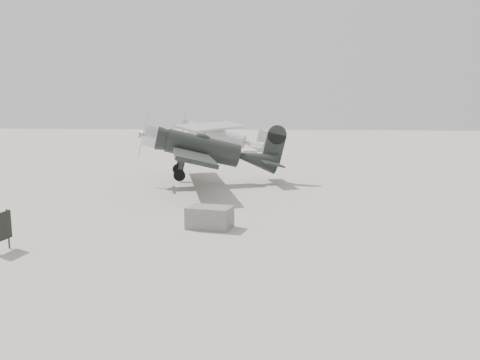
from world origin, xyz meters
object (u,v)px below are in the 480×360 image
object	(u,v)px
lowwing_monoplane	(209,150)
sign_board	(2,227)
highwing_monoplane	(220,132)
equipment_block	(210,217)

from	to	relation	value
lowwing_monoplane	sign_board	xyz separation A→B (m)	(-4.46, -13.94, -1.27)
highwing_monoplane	equipment_block	bearing A→B (deg)	-67.48
lowwing_monoplane	equipment_block	distance (m)	10.64
lowwing_monoplane	highwing_monoplane	size ratio (longest dim) A/B	0.97
highwing_monoplane	lowwing_monoplane	bearing A→B (deg)	-68.75
lowwing_monoplane	highwing_monoplane	xyz separation A→B (m)	(-1.78, 17.22, 0.16)
equipment_block	sign_board	distance (m)	7.13
equipment_block	lowwing_monoplane	bearing A→B (deg)	99.27
equipment_block	sign_board	xyz separation A→B (m)	(-6.16, -3.57, 0.38)
sign_board	highwing_monoplane	bearing A→B (deg)	88.86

